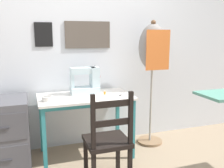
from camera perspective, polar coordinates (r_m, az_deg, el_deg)
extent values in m
plane|color=gray|center=(2.82, -4.46, -18.27)|extent=(14.00, 14.00, 0.00)
cube|color=silver|center=(3.10, -7.84, 9.01)|extent=(10.00, 0.05, 2.55)
cube|color=brown|center=(3.09, -5.54, 11.13)|extent=(0.55, 0.02, 0.32)
cube|color=black|center=(3.02, -15.38, 10.85)|extent=(0.20, 0.01, 0.28)
cube|color=silver|center=(2.83, -6.15, -2.91)|extent=(1.04, 0.59, 0.02)
cube|color=teal|center=(2.60, -4.90, -4.91)|extent=(0.96, 0.03, 0.04)
cube|color=teal|center=(2.64, -15.19, -12.45)|extent=(0.04, 0.04, 0.69)
cube|color=teal|center=(2.85, 4.80, -10.32)|extent=(0.04, 0.04, 0.69)
cube|color=teal|center=(3.12, -15.81, -8.79)|extent=(0.04, 0.04, 0.69)
cube|color=teal|center=(3.30, 1.25, -7.27)|extent=(0.04, 0.04, 0.69)
cube|color=silver|center=(2.91, -6.22, -1.46)|extent=(0.33, 0.18, 0.08)
cube|color=silver|center=(2.91, -4.01, 1.65)|extent=(0.09, 0.15, 0.23)
cube|color=silver|center=(2.86, -6.76, 3.05)|extent=(0.28, 0.13, 0.07)
cube|color=silver|center=(2.86, -9.11, 0.67)|extent=(0.04, 0.10, 0.16)
cylinder|color=#B22D2D|center=(2.92, -3.01, 1.71)|extent=(0.02, 0.06, 0.06)
cylinder|color=#99999E|center=(2.89, -4.04, 4.11)|extent=(0.01, 0.01, 0.02)
cylinder|color=silver|center=(2.66, -14.50, -3.28)|extent=(0.11, 0.11, 0.05)
cylinder|color=gray|center=(2.65, -14.53, -2.80)|extent=(0.09, 0.09, 0.01)
cube|color=silver|center=(2.89, 2.43, -2.25)|extent=(0.09, 0.10, 0.00)
cube|color=silver|center=(2.88, 2.72, -2.29)|extent=(0.10, 0.07, 0.00)
torus|color=black|center=(2.82, 1.91, -2.58)|extent=(0.03, 0.03, 0.01)
torus|color=black|center=(2.82, 1.83, -2.57)|extent=(0.03, 0.03, 0.01)
cylinder|color=orange|center=(2.86, -1.68, -2.01)|extent=(0.03, 0.03, 0.04)
cylinder|color=beige|center=(2.86, -1.69, -1.63)|extent=(0.03, 0.03, 0.00)
cylinder|color=beige|center=(2.86, -1.68, -2.39)|extent=(0.03, 0.03, 0.00)
cube|color=black|center=(2.40, -1.19, -12.91)|extent=(0.40, 0.38, 0.04)
cube|color=black|center=(2.59, -6.03, -16.30)|extent=(0.04, 0.04, 0.39)
cube|color=black|center=(2.67, 1.36, -15.30)|extent=(0.04, 0.04, 0.39)
cube|color=black|center=(2.41, 4.11, -18.48)|extent=(0.04, 0.04, 0.39)
cube|color=black|center=(2.11, -4.35, -8.71)|extent=(0.04, 0.04, 0.48)
cube|color=black|center=(2.22, 4.28, -7.75)|extent=(0.04, 0.04, 0.48)
cube|color=black|center=(2.11, 0.07, -4.56)|extent=(0.34, 0.02, 0.06)
cube|color=black|center=(2.17, 0.07, -8.84)|extent=(0.34, 0.02, 0.06)
cube|color=#4C4C51|center=(2.88, -22.80, -10.41)|extent=(0.44, 0.54, 0.74)
cube|color=#46464B|center=(2.57, -23.48, -9.22)|extent=(0.41, 0.01, 0.27)
cube|color=#333338|center=(2.56, -23.50, -9.29)|extent=(0.10, 0.01, 0.02)
cube|color=#46464B|center=(2.69, -22.92, -15.75)|extent=(0.41, 0.01, 0.27)
cube|color=#333338|center=(2.68, -22.94, -15.84)|extent=(0.10, 0.01, 0.02)
cylinder|color=#846647|center=(3.40, 8.62, -12.76)|extent=(0.32, 0.32, 0.03)
cylinder|color=#ADA89E|center=(3.22, 8.89, -4.25)|extent=(0.03, 0.03, 1.01)
ellipsoid|color=gray|center=(3.11, 9.28, 8.31)|extent=(0.36, 0.26, 0.56)
sphere|color=brown|center=(3.11, 9.45, 13.73)|extent=(0.06, 0.06, 0.06)
cube|color=orange|center=(3.00, 10.47, 7.63)|extent=(0.31, 0.01, 0.47)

